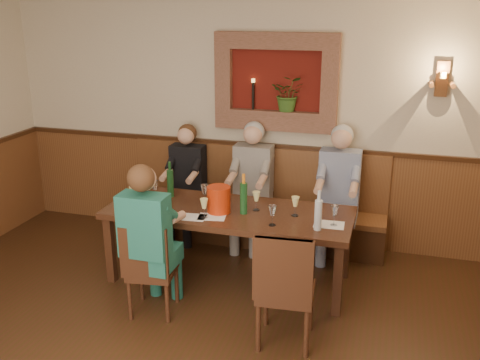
# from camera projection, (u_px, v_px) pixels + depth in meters

# --- Properties ---
(room_shell) EXTENTS (6.04, 6.04, 2.82)m
(room_shell) POSITION_uv_depth(u_px,v_px,m) (135.00, 141.00, 3.17)
(room_shell) COLOR beige
(room_shell) RESTS_ON ground
(wainscoting) EXTENTS (6.02, 6.02, 1.15)m
(wainscoting) POSITION_uv_depth(u_px,v_px,m) (147.00, 329.00, 3.58)
(wainscoting) COLOR brown
(wainscoting) RESTS_ON ground
(wall_niche) EXTENTS (1.36, 0.30, 1.06)m
(wall_niche) POSITION_uv_depth(u_px,v_px,m) (279.00, 87.00, 5.82)
(wall_niche) COLOR #5B130D
(wall_niche) RESTS_ON ground
(wall_sconce) EXTENTS (0.25, 0.20, 0.35)m
(wall_sconce) POSITION_uv_depth(u_px,v_px,m) (442.00, 80.00, 5.32)
(wall_sconce) COLOR brown
(wall_sconce) RESTS_ON ground
(dining_table) EXTENTS (2.40, 0.90, 0.75)m
(dining_table) POSITION_uv_depth(u_px,v_px,m) (229.00, 217.00, 5.24)
(dining_table) COLOR black
(dining_table) RESTS_ON ground
(bench) EXTENTS (3.00, 0.45, 1.11)m
(bench) POSITION_uv_depth(u_px,v_px,m) (253.00, 215.00, 6.21)
(bench) COLOR #381E0F
(bench) RESTS_ON ground
(chair_near_left) EXTENTS (0.45, 0.45, 0.89)m
(chair_near_left) POSITION_uv_depth(u_px,v_px,m) (153.00, 286.00, 4.78)
(chair_near_left) COLOR black
(chair_near_left) RESTS_ON ground
(chair_near_right) EXTENTS (0.48, 0.48, 1.01)m
(chair_near_right) POSITION_uv_depth(u_px,v_px,m) (285.00, 310.00, 4.34)
(chair_near_right) COLOR black
(chair_near_right) RESTS_ON ground
(person_bench_left) EXTENTS (0.39, 0.48, 1.36)m
(person_bench_left) POSITION_uv_depth(u_px,v_px,m) (186.00, 193.00, 6.25)
(person_bench_left) COLOR black
(person_bench_left) RESTS_ON ground
(person_bench_mid) EXTENTS (0.43, 0.52, 1.44)m
(person_bench_mid) POSITION_uv_depth(u_px,v_px,m) (251.00, 197.00, 6.02)
(person_bench_mid) COLOR #625D5A
(person_bench_mid) RESTS_ON ground
(person_bench_right) EXTENTS (0.44, 0.53, 1.46)m
(person_bench_right) POSITION_uv_depth(u_px,v_px,m) (337.00, 204.00, 5.77)
(person_bench_right) COLOR navy
(person_bench_right) RESTS_ON ground
(person_chair_front) EXTENTS (0.42, 0.51, 1.42)m
(person_chair_front) POSITION_uv_depth(u_px,v_px,m) (151.00, 253.00, 4.68)
(person_chair_front) COLOR #195559
(person_chair_front) RESTS_ON ground
(spittoon_bucket) EXTENTS (0.24, 0.24, 0.26)m
(spittoon_bucket) POSITION_uv_depth(u_px,v_px,m) (219.00, 199.00, 5.12)
(spittoon_bucket) COLOR #BB2A0B
(spittoon_bucket) RESTS_ON dining_table
(wine_bottle_green_a) EXTENTS (0.08, 0.08, 0.40)m
(wine_bottle_green_a) POSITION_uv_depth(u_px,v_px,m) (244.00, 197.00, 5.08)
(wine_bottle_green_a) COLOR #19471E
(wine_bottle_green_a) RESTS_ON dining_table
(wine_bottle_green_b) EXTENTS (0.07, 0.07, 0.38)m
(wine_bottle_green_b) POSITION_uv_depth(u_px,v_px,m) (170.00, 183.00, 5.53)
(wine_bottle_green_b) COLOR #19471E
(wine_bottle_green_b) RESTS_ON dining_table
(water_bottle) EXTENTS (0.09, 0.09, 0.37)m
(water_bottle) POSITION_uv_depth(u_px,v_px,m) (318.00, 214.00, 4.71)
(water_bottle) COLOR silver
(water_bottle) RESTS_ON dining_table
(tasting_sheet_a) EXTENTS (0.34, 0.28, 0.00)m
(tasting_sheet_a) POSITION_uv_depth(u_px,v_px,m) (147.00, 209.00, 5.22)
(tasting_sheet_a) COLOR white
(tasting_sheet_a) RESTS_ON dining_table
(tasting_sheet_b) EXTENTS (0.28, 0.22, 0.00)m
(tasting_sheet_b) POSITION_uv_depth(u_px,v_px,m) (212.00, 217.00, 5.04)
(tasting_sheet_b) COLOR white
(tasting_sheet_b) RESTS_ON dining_table
(tasting_sheet_c) EXTENTS (0.28, 0.21, 0.00)m
(tasting_sheet_c) POSITION_uv_depth(u_px,v_px,m) (329.00, 225.00, 4.86)
(tasting_sheet_c) COLOR white
(tasting_sheet_c) RESTS_ON dining_table
(tasting_sheet_d) EXTENTS (0.28, 0.21, 0.00)m
(tasting_sheet_d) POSITION_uv_depth(u_px,v_px,m) (192.00, 217.00, 5.03)
(tasting_sheet_d) COLOR white
(tasting_sheet_d) RESTS_ON dining_table
(wine_glass_0) EXTENTS (0.08, 0.08, 0.19)m
(wine_glass_0) POSITION_uv_depth(u_px,v_px,m) (204.00, 208.00, 4.99)
(wine_glass_0) COLOR #F7EE93
(wine_glass_0) RESTS_ON dining_table
(wine_glass_1) EXTENTS (0.08, 0.08, 0.19)m
(wine_glass_1) POSITION_uv_depth(u_px,v_px,m) (272.00, 215.00, 4.82)
(wine_glass_1) COLOR white
(wine_glass_1) RESTS_ON dining_table
(wine_glass_2) EXTENTS (0.08, 0.08, 0.19)m
(wine_glass_2) POSITION_uv_depth(u_px,v_px,m) (133.00, 196.00, 5.32)
(wine_glass_2) COLOR #F7EE93
(wine_glass_2) RESTS_ON dining_table
(wine_glass_3) EXTENTS (0.08, 0.08, 0.19)m
(wine_glass_3) POSITION_uv_depth(u_px,v_px,m) (295.00, 206.00, 5.04)
(wine_glass_3) COLOR #F7EE93
(wine_glass_3) RESTS_ON dining_table
(wine_glass_4) EXTENTS (0.08, 0.08, 0.19)m
(wine_glass_4) POSITION_uv_depth(u_px,v_px,m) (256.00, 201.00, 5.17)
(wine_glass_4) COLOR #F7EE93
(wine_glass_4) RESTS_ON dining_table
(wine_glass_5) EXTENTS (0.08, 0.08, 0.19)m
(wine_glass_5) POSITION_uv_depth(u_px,v_px,m) (334.00, 216.00, 4.81)
(wine_glass_5) COLOR white
(wine_glass_5) RESTS_ON dining_table
(wine_glass_6) EXTENTS (0.08, 0.08, 0.19)m
(wine_glass_6) POSITION_uv_depth(u_px,v_px,m) (204.00, 194.00, 5.37)
(wine_glass_6) COLOR white
(wine_glass_6) RESTS_ON dining_table
(wine_glass_7) EXTENTS (0.08, 0.08, 0.19)m
(wine_glass_7) POSITION_uv_depth(u_px,v_px,m) (155.00, 189.00, 5.50)
(wine_glass_7) COLOR white
(wine_glass_7) RESTS_ON dining_table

